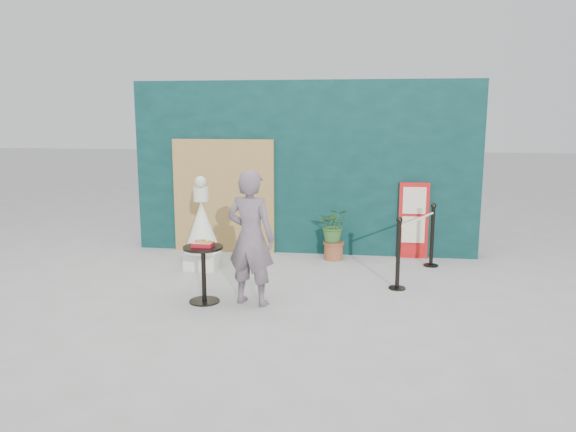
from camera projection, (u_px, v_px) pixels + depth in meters
name	position (u px, v px, depth m)	size (l,w,h in m)	color
ground	(274.00, 312.00, 7.02)	(60.00, 60.00, 0.00)	#ADAAA5
back_wall	(304.00, 168.00, 9.82)	(6.00, 0.30, 3.00)	#092B28
bamboo_fence	(224.00, 196.00, 9.90)	(1.80, 0.08, 2.00)	tan
woman	(251.00, 238.00, 7.16)	(0.64, 0.42, 1.76)	slate
menu_board	(413.00, 221.00, 9.51)	(0.50, 0.07, 1.30)	red
statue	(202.00, 231.00, 8.89)	(0.58, 0.58, 1.48)	white
cafe_table	(204.00, 265.00, 7.30)	(0.52, 0.52, 0.75)	black
food_basket	(203.00, 244.00, 7.25)	(0.26, 0.19, 0.11)	red
planter	(334.00, 230.00, 9.43)	(0.52, 0.45, 0.88)	#995D32
stanchion_barrier	(416.00, 245.00, 8.44)	(0.84, 1.54, 1.03)	black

